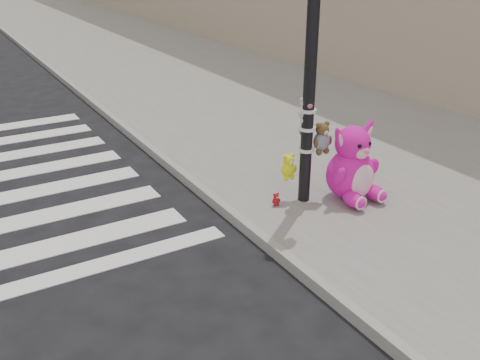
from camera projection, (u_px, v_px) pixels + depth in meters
ground at (194, 347)px, 4.98m from camera, size 120.00×120.00×0.00m
sidewalk_near at (198, 75)px, 15.16m from camera, size 7.00×80.00×0.14m
curb_edge at (76, 90)px, 13.56m from camera, size 0.12×80.00×0.15m
signal_pole at (310, 88)px, 6.93m from camera, size 0.71×0.49×4.00m
pink_bunny at (352, 168)px, 7.42m from camera, size 0.79×0.84×1.12m
red_teddy at (276, 199)px, 7.33m from camera, size 0.14×0.10×0.19m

